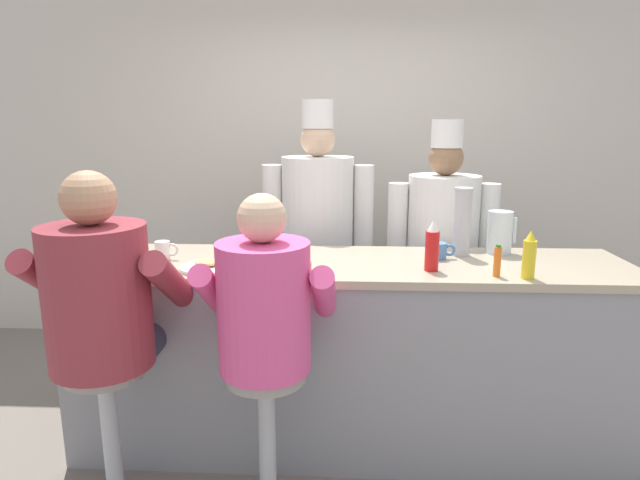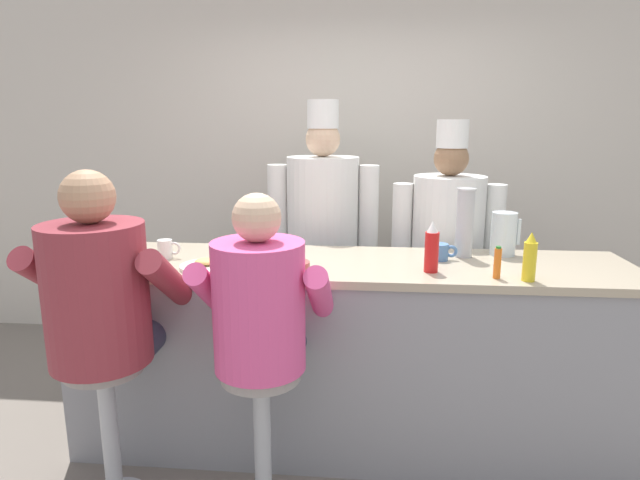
% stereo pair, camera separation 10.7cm
% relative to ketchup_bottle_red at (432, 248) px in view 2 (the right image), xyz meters
% --- Properties ---
extents(ground_plane, '(20.00, 20.00, 0.00)m').
position_rel_ketchup_bottle_red_xyz_m(ground_plane, '(-0.41, -0.20, -1.14)').
color(ground_plane, slate).
extents(wall_back, '(10.00, 0.06, 2.70)m').
position_rel_ketchup_bottle_red_xyz_m(wall_back, '(-0.41, 1.67, 0.21)').
color(wall_back, beige).
rests_on(wall_back, ground_plane).
extents(diner_counter, '(2.90, 0.71, 1.02)m').
position_rel_ketchup_bottle_red_xyz_m(diner_counter, '(-0.41, 0.15, -0.63)').
color(diner_counter, gray).
rests_on(diner_counter, ground_plane).
extents(ketchup_bottle_red, '(0.07, 0.07, 0.25)m').
position_rel_ketchup_bottle_red_xyz_m(ketchup_bottle_red, '(0.00, 0.00, 0.00)').
color(ketchup_bottle_red, red).
rests_on(ketchup_bottle_red, diner_counter).
extents(mustard_bottle_yellow, '(0.06, 0.06, 0.23)m').
position_rel_ketchup_bottle_red_xyz_m(mustard_bottle_yellow, '(0.42, -0.11, -0.01)').
color(mustard_bottle_yellow, yellow).
rests_on(mustard_bottle_yellow, diner_counter).
extents(hot_sauce_bottle_orange, '(0.03, 0.03, 0.15)m').
position_rel_ketchup_bottle_red_xyz_m(hot_sauce_bottle_orange, '(0.29, -0.08, -0.04)').
color(hot_sauce_bottle_orange, orange).
rests_on(hot_sauce_bottle_orange, diner_counter).
extents(water_pitcher_clear, '(0.15, 0.13, 0.23)m').
position_rel_ketchup_bottle_red_xyz_m(water_pitcher_clear, '(0.42, 0.38, 0.00)').
color(water_pitcher_clear, silver).
rests_on(water_pitcher_clear, diner_counter).
extents(breakfast_plate, '(0.27, 0.27, 0.05)m').
position_rel_ketchup_bottle_red_xyz_m(breakfast_plate, '(-1.09, -0.04, -0.10)').
color(breakfast_plate, white).
rests_on(breakfast_plate, diner_counter).
extents(cereal_bowl, '(0.16, 0.16, 0.06)m').
position_rel_ketchup_bottle_red_xyz_m(cereal_bowl, '(-0.66, -0.09, -0.09)').
color(cereal_bowl, '#B24C47').
rests_on(cereal_bowl, diner_counter).
extents(coffee_mug_white, '(0.12, 0.08, 0.10)m').
position_rel_ketchup_bottle_red_xyz_m(coffee_mug_white, '(-1.37, 0.14, -0.07)').
color(coffee_mug_white, white).
rests_on(coffee_mug_white, diner_counter).
extents(coffee_mug_blue, '(0.14, 0.09, 0.09)m').
position_rel_ketchup_bottle_red_xyz_m(coffee_mug_blue, '(0.07, 0.23, -0.07)').
color(coffee_mug_blue, '#4C7AB2').
rests_on(coffee_mug_blue, diner_counter).
extents(cup_stack_steel, '(0.10, 0.10, 0.37)m').
position_rel_ketchup_bottle_red_xyz_m(cup_stack_steel, '(0.20, 0.32, 0.07)').
color(cup_stack_steel, '#B7BABF').
rests_on(cup_stack_steel, diner_counter).
extents(diner_seated_maroon, '(0.66, 0.65, 1.54)m').
position_rel_ketchup_bottle_red_xyz_m(diner_seated_maroon, '(-1.45, -0.41, -0.17)').
color(diner_seated_maroon, '#B2B5BA').
rests_on(diner_seated_maroon, ground_plane).
extents(diner_seated_pink, '(0.59, 0.58, 1.46)m').
position_rel_ketchup_bottle_red_xyz_m(diner_seated_pink, '(-0.75, -0.41, -0.21)').
color(diner_seated_pink, '#B2B5BA').
rests_on(diner_seated_pink, ground_plane).
extents(cook_in_whites_near, '(0.73, 0.47, 1.87)m').
position_rel_ketchup_bottle_red_xyz_m(cook_in_whites_near, '(-0.60, 0.94, -0.11)').
color(cook_in_whites_near, '#232328').
rests_on(cook_in_whites_near, ground_plane).
extents(cook_in_whites_far, '(0.68, 0.44, 1.74)m').
position_rel_ketchup_bottle_red_xyz_m(cook_in_whites_far, '(0.18, 0.77, -0.18)').
color(cook_in_whites_far, '#232328').
rests_on(cook_in_whites_far, ground_plane).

